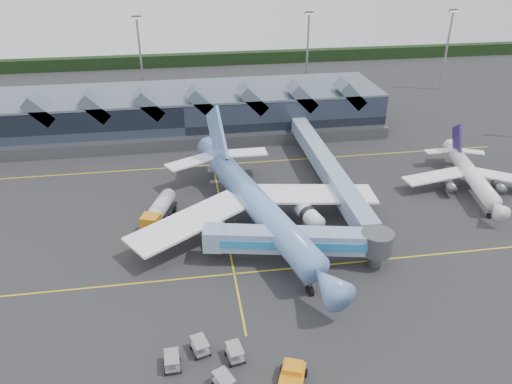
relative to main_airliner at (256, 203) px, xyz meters
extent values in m
plane|color=#242326|center=(-4.84, -3.40, -4.52)|extent=(260.00, 260.00, 0.00)
cube|color=gold|center=(-4.84, -11.40, -4.51)|extent=(120.00, 0.25, 0.01)
cube|color=gold|center=(-4.84, 24.60, -4.51)|extent=(120.00, 0.25, 0.01)
cube|color=gold|center=(-4.84, 6.60, -4.51)|extent=(0.25, 60.00, 0.01)
cube|color=black|center=(-4.84, 106.60, -2.52)|extent=(260.00, 4.00, 4.00)
cube|color=black|center=(-9.84, 44.60, -0.02)|extent=(90.00, 20.00, 9.00)
cube|color=slate|center=(-9.84, 44.60, 4.68)|extent=(90.00, 20.00, 0.60)
cube|color=#5A5D62|center=(-9.84, 33.60, -3.22)|extent=(90.00, 2.50, 2.60)
cube|color=slate|center=(-38.84, 37.60, 4.78)|extent=(6.43, 6.00, 6.43)
cube|color=slate|center=(-27.84, 37.60, 4.78)|extent=(6.43, 6.00, 6.43)
cube|color=slate|center=(-16.84, 37.60, 4.78)|extent=(6.43, 6.00, 6.43)
cube|color=slate|center=(-5.84, 37.60, 4.78)|extent=(6.43, 6.00, 6.43)
cube|color=slate|center=(5.16, 37.60, 4.78)|extent=(6.43, 6.00, 6.43)
cube|color=slate|center=(16.16, 37.60, 4.78)|extent=(6.43, 6.00, 6.43)
cube|color=slate|center=(27.16, 37.60, 4.78)|extent=(6.43, 6.00, 6.43)
cylinder|color=gray|center=(-19.84, 68.60, 6.48)|extent=(0.56, 0.56, 22.00)
cube|color=#5A5D62|center=(-19.84, 68.60, 17.48)|extent=(2.40, 0.50, 0.90)
cylinder|color=gray|center=(25.16, 68.60, 6.48)|extent=(0.56, 0.56, 22.00)
cube|color=#5A5D62|center=(25.16, 68.60, 17.48)|extent=(2.40, 0.50, 0.90)
cylinder|color=gray|center=(65.16, 66.60, 6.48)|extent=(0.56, 0.56, 22.00)
cube|color=#5A5D62|center=(65.16, 66.60, 17.48)|extent=(2.40, 0.50, 0.90)
cylinder|color=#6E96DE|center=(0.39, -1.51, 0.02)|extent=(12.61, 34.04, 4.20)
cone|color=#6E96DE|center=(5.39, -20.83, 0.02)|extent=(5.53, 6.71, 4.20)
cube|color=black|center=(5.57, -21.54, 0.90)|extent=(1.63, 0.72, 0.48)
cone|color=#6E96DE|center=(-4.85, 18.76, 0.33)|extent=(6.02, 8.59, 4.20)
cube|color=white|center=(-10.38, -2.83, -0.72)|extent=(19.52, 15.61, 1.39)
cube|color=white|center=(10.45, 2.56, -0.72)|extent=(19.46, 7.48, 1.39)
cylinder|color=white|center=(-5.94, -5.66, -1.77)|extent=(3.99, 6.31, 2.61)
cylinder|color=white|center=(7.94, -2.07, -1.77)|extent=(3.99, 6.31, 2.61)
cube|color=#6E96DE|center=(-4.37, 16.87, 4.72)|extent=(3.18, 10.54, 11.59)
cube|color=white|center=(-9.50, 16.05, 0.33)|extent=(9.33, 7.18, 0.28)
cube|color=white|center=(0.53, 18.64, 0.33)|extent=(8.79, 3.49, 0.28)
cylinder|color=#5A5D62|center=(4.41, -17.06, -3.30)|extent=(0.31, 0.31, 2.43)
cylinder|color=#5A5D62|center=(-3.44, -0.99, -3.30)|extent=(0.31, 0.31, 2.43)
cylinder|color=#5A5D62|center=(3.48, 0.80, -3.30)|extent=(0.31, 0.31, 2.43)
cylinder|color=black|center=(4.41, -17.06, -4.08)|extent=(0.87, 1.63, 1.56)
cylinder|color=white|center=(40.10, 5.97, -1.56)|extent=(6.42, 19.39, 2.75)
cone|color=white|center=(37.92, -5.08, -1.56)|extent=(3.33, 3.76, 2.75)
cube|color=black|center=(37.84, -5.48, -0.98)|extent=(1.09, 0.53, 0.48)
cone|color=white|center=(42.38, 17.55, -1.35)|extent=(3.54, 4.84, 2.75)
cube|color=white|center=(33.96, 8.07, -2.04)|extent=(11.77, 4.90, 0.92)
cube|color=white|center=(46.57, 5.59, -2.04)|extent=(11.71, 8.68, 0.92)
cylinder|color=#5A5D62|center=(35.63, 5.45, -2.72)|extent=(2.31, 3.56, 1.70)
cylinder|color=#5A5D62|center=(44.03, 3.79, -2.72)|extent=(2.31, 3.56, 1.70)
cube|color=#271A50|center=(42.17, 16.47, 1.19)|extent=(1.60, 6.13, 6.69)
cube|color=white|center=(39.19, 17.34, -1.35)|extent=(5.32, 2.18, 0.23)
cube|color=white|center=(45.26, 16.14, -1.35)|extent=(5.56, 3.97, 0.23)
cylinder|color=#5A5D62|center=(38.34, -2.92, -3.72)|extent=(0.26, 0.26, 1.59)
cylinder|color=#5A5D62|center=(37.97, 7.23, -3.72)|extent=(0.26, 0.26, 1.59)
cylinder|color=#5A5D62|center=(42.55, 6.32, -3.72)|extent=(0.26, 0.26, 1.59)
cylinder|color=black|center=(38.34, -2.92, -4.23)|extent=(0.60, 1.08, 1.02)
cube|color=#729CBE|center=(3.85, -10.09, -0.70)|extent=(20.82, 7.21, 2.99)
cube|color=#2783C7|center=(3.52, -11.65, -0.70)|extent=(20.22, 4.30, 1.24)
cube|color=#729CBE|center=(-7.26, -7.79, -0.70)|extent=(3.29, 3.77, 3.09)
cylinder|color=#5A5D62|center=(6.88, -10.71, -2.61)|extent=(0.72, 0.72, 3.82)
cube|color=#5A5D62|center=(6.88, -10.71, -4.05)|extent=(2.84, 2.52, 0.93)
cylinder|color=black|center=(5.87, -10.50, -4.16)|extent=(0.59, 0.99, 0.93)
cylinder|color=black|center=(7.88, -10.92, -4.16)|extent=(0.59, 0.99, 0.93)
cylinder|color=#5A5D62|center=(14.95, -12.39, -0.70)|extent=(4.54, 4.54, 3.09)
cylinder|color=#5A5D62|center=(14.95, -12.39, -2.61)|extent=(1.86, 1.86, 3.82)
cube|color=black|center=(-15.09, 4.31, -3.69)|extent=(5.73, 10.23, 0.55)
cube|color=orange|center=(-16.31, 0.78, -2.54)|extent=(3.29, 3.15, 2.42)
cube|color=black|center=(-16.60, -0.06, -1.99)|extent=(2.34, 0.95, 1.10)
cylinder|color=silver|center=(-14.65, 5.56, -2.21)|extent=(4.48, 6.86, 2.53)
sphere|color=silver|center=(-13.61, 8.58, -2.21)|extent=(2.42, 2.42, 2.42)
sphere|color=silver|center=(-15.70, 2.54, -2.21)|extent=(2.42, 2.42, 2.42)
cylinder|color=black|center=(-17.47, 1.64, -3.97)|extent=(0.72, 1.17, 1.10)
cylinder|color=black|center=(-14.86, 0.74, -3.97)|extent=(0.72, 1.17, 1.10)
cylinder|color=black|center=(-16.21, 5.28, -3.97)|extent=(0.72, 1.17, 1.10)
cylinder|color=black|center=(-13.61, 4.38, -3.97)|extent=(0.72, 1.17, 1.10)
cylinder|color=black|center=(-15.31, 7.88, -3.97)|extent=(0.72, 1.17, 1.10)
cylinder|color=black|center=(-12.71, 6.98, -3.97)|extent=(0.72, 1.17, 1.10)
cube|color=orange|center=(-1.08, -30.90, -3.74)|extent=(3.72, 4.60, 1.11)
cube|color=orange|center=(-0.83, -30.28, -2.91)|extent=(2.50, 2.38, 0.77)
cylinder|color=black|center=(-1.78, -29.20, -4.08)|extent=(0.63, 0.95, 0.89)
cylinder|color=black|center=(0.59, -30.13, -4.08)|extent=(0.63, 0.95, 0.89)
cube|color=#989BA0|center=(-10.29, -25.05, -3.90)|extent=(2.21, 2.81, 0.17)
cube|color=#989BA0|center=(-10.29, -25.05, -2.83)|extent=(2.21, 2.81, 0.09)
cylinder|color=black|center=(-9.73, -23.95, -4.32)|extent=(0.24, 0.43, 0.40)
cube|color=#989BA0|center=(-6.56, -26.64, -3.90)|extent=(2.00, 2.72, 0.17)
cube|color=#989BA0|center=(-6.56, -26.64, -2.83)|extent=(2.00, 2.72, 0.09)
cylinder|color=black|center=(-5.90, -25.60, -4.32)|extent=(0.21, 0.42, 0.40)
cube|color=#989BA0|center=(-13.39, -26.78, -3.90)|extent=(1.66, 2.53, 0.17)
cube|color=#989BA0|center=(-13.39, -26.78, -2.83)|extent=(1.66, 2.53, 0.09)
cylinder|color=black|center=(-12.58, -25.85, -4.32)|extent=(0.15, 0.41, 0.40)
cube|color=#989BA0|center=(-8.14, -30.37, -3.90)|extent=(2.47, 2.90, 0.17)
cube|color=#989BA0|center=(-8.14, -30.37, -2.83)|extent=(2.47, 2.90, 0.09)
cylinder|color=black|center=(-7.76, -29.20, -4.32)|extent=(0.29, 0.42, 0.40)
camera|label=1|loc=(-10.50, -66.50, 37.84)|focal=35.00mm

